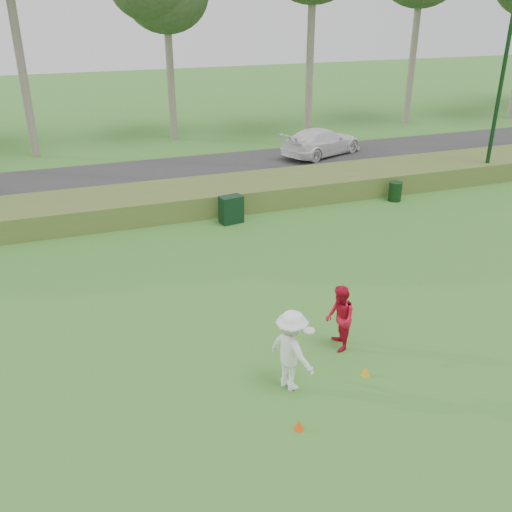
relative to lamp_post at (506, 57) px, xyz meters
name	(u,v)px	position (x,y,z in m)	size (l,w,h in m)	color
ground	(313,374)	(-14.00, -11.00, -5.59)	(120.00, 120.00, 0.00)	#327426
reed_strip	(191,198)	(-14.00, 1.00, -5.14)	(80.00, 3.00, 0.90)	#4D6628
park_road	(167,175)	(-14.00, 6.00, -5.56)	(80.00, 6.00, 0.06)	#2D2D2D
lamp_post	(506,57)	(0.00, 0.00, 0.00)	(0.70, 0.70, 8.18)	black
player_white	(291,351)	(-14.70, -11.26, -4.62)	(1.14, 1.43, 1.94)	white
player_red	(340,318)	(-12.97, -10.22, -4.74)	(0.83, 0.65, 1.70)	red
cone_orange	(299,425)	(-15.08, -12.61, -5.48)	(0.20, 0.20, 0.23)	#FD4C0D
cone_yellow	(366,371)	(-12.88, -11.45, -5.48)	(0.21, 0.21, 0.23)	gold
utility_cabinet	(231,209)	(-12.90, -1.08, -5.06)	(0.85, 0.53, 1.07)	black
trash_bin	(395,191)	(-5.53, -0.98, -5.18)	(0.55, 0.55, 0.82)	black
car_right	(322,142)	(-5.29, 6.81, -4.81)	(2.02, 4.98, 1.44)	white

